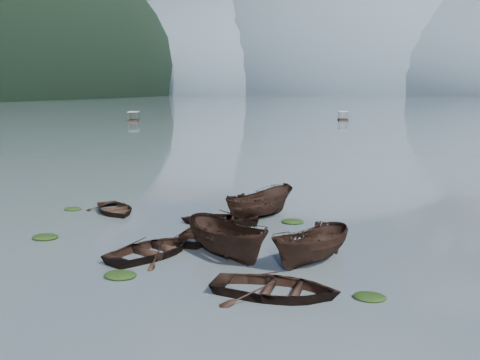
# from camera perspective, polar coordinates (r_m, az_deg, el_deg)

# --- Properties ---
(ground_plane) EXTENTS (2400.00, 2400.00, 0.00)m
(ground_plane) POSITION_cam_1_polar(r_m,az_deg,el_deg) (18.78, -9.31, -11.99)
(ground_plane) COLOR #4E5B62
(haze_mtn_a) EXTENTS (520.00, 520.00, 280.00)m
(haze_mtn_a) POSITION_cam_1_polar(r_m,az_deg,el_deg) (954.14, -1.95, 9.12)
(haze_mtn_a) COLOR #475666
(haze_mtn_a) RESTS_ON ground
(haze_mtn_b) EXTENTS (520.00, 520.00, 340.00)m
(haze_mtn_b) POSITION_cam_1_polar(r_m,az_deg,el_deg) (918.44, 10.27, 8.96)
(haze_mtn_b) COLOR #475666
(haze_mtn_b) RESTS_ON ground
(haze_mtn_c) EXTENTS (520.00, 520.00, 260.00)m
(haze_mtn_c) POSITION_cam_1_polar(r_m,az_deg,el_deg) (925.57, 22.84, 8.38)
(haze_mtn_c) COLOR #475666
(haze_mtn_c) RESTS_ON ground
(rowboat_1) EXTENTS (4.66, 5.24, 0.90)m
(rowboat_1) POSITION_cam_1_polar(r_m,az_deg,el_deg) (22.99, -9.26, -7.92)
(rowboat_1) COLOR black
(rowboat_1) RESTS_ON ground
(rowboat_2) EXTENTS (4.91, 4.46, 1.87)m
(rowboat_2) POSITION_cam_1_polar(r_m,az_deg,el_deg) (22.42, -1.30, -8.25)
(rowboat_2) COLOR black
(rowboat_2) RESTS_ON ground
(rowboat_3) EXTENTS (2.98, 4.04, 0.81)m
(rowboat_3) POSITION_cam_1_polar(r_m,az_deg,el_deg) (25.28, -4.03, -6.20)
(rowboat_3) COLOR black
(rowboat_3) RESTS_ON ground
(rowboat_4) EXTENTS (4.49, 3.27, 0.91)m
(rowboat_4) POSITION_cam_1_polar(r_m,az_deg,el_deg) (18.52, 3.80, -12.18)
(rowboat_4) COLOR black
(rowboat_4) RESTS_ON ground
(rowboat_5) EXTENTS (3.63, 4.62, 1.69)m
(rowboat_5) POSITION_cam_1_polar(r_m,az_deg,el_deg) (21.87, 7.61, -8.80)
(rowboat_5) COLOR black
(rowboat_5) RESTS_ON ground
(rowboat_6) EXTENTS (4.64, 4.70, 0.80)m
(rowboat_6) POSITION_cam_1_polar(r_m,az_deg,el_deg) (31.16, -13.22, -3.41)
(rowboat_6) COLOR black
(rowboat_6) RESTS_ON ground
(rowboat_7) EXTENTS (4.57, 3.64, 0.85)m
(rowboat_7) POSITION_cam_1_polar(r_m,az_deg,el_deg) (27.90, -2.20, -4.68)
(rowboat_7) COLOR black
(rowboat_7) RESTS_ON ground
(rowboat_8) EXTENTS (4.07, 4.93, 1.83)m
(rowboat_8) POSITION_cam_1_polar(r_m,az_deg,el_deg) (29.25, 2.13, -4.01)
(rowboat_8) COLOR black
(rowboat_8) RESTS_ON ground
(weed_clump_0) EXTENTS (1.24, 1.02, 0.27)m
(weed_clump_0) POSITION_cam_1_polar(r_m,az_deg,el_deg) (26.75, -20.05, -5.89)
(weed_clump_0) COLOR black
(weed_clump_0) RESTS_ON ground
(weed_clump_1) EXTENTS (1.11, 0.89, 0.24)m
(weed_clump_1) POSITION_cam_1_polar(r_m,az_deg,el_deg) (24.69, -3.58, -6.58)
(weed_clump_1) COLOR black
(weed_clump_1) RESTS_ON ground
(weed_clump_2) EXTENTS (1.24, 0.99, 0.27)m
(weed_clump_2) POSITION_cam_1_polar(r_m,az_deg,el_deg) (20.66, -12.66, -10.07)
(weed_clump_2) COLOR black
(weed_clump_2) RESTS_ON ground
(weed_clump_3) EXTENTS (0.84, 0.71, 0.19)m
(weed_clump_3) POSITION_cam_1_polar(r_m,az_deg,el_deg) (26.58, 10.20, -5.55)
(weed_clump_3) COLOR black
(weed_clump_3) RESTS_ON ground
(weed_clump_4) EXTENTS (1.11, 0.88, 0.23)m
(weed_clump_4) POSITION_cam_1_polar(r_m,az_deg,el_deg) (18.74, 13.66, -12.18)
(weed_clump_4) COLOR black
(weed_clump_4) RESTS_ON ground
(weed_clump_5) EXTENTS (1.05, 0.85, 0.22)m
(weed_clump_5) POSITION_cam_1_polar(r_m,az_deg,el_deg) (32.54, -17.41, -3.06)
(weed_clump_5) COLOR black
(weed_clump_5) RESTS_ON ground
(weed_clump_6) EXTENTS (0.97, 0.80, 0.20)m
(weed_clump_6) POSITION_cam_1_polar(r_m,az_deg,el_deg) (26.15, -0.56, -5.65)
(weed_clump_6) COLOR black
(weed_clump_6) RESTS_ON ground
(weed_clump_7) EXTENTS (1.18, 0.94, 0.26)m
(weed_clump_7) POSITION_cam_1_polar(r_m,az_deg,el_deg) (28.17, 5.66, -4.58)
(weed_clump_7) COLOR black
(weed_clump_7) RESTS_ON ground
(pontoon_left) EXTENTS (3.82, 5.83, 2.07)m
(pontoon_left) POSITION_cam_1_polar(r_m,az_deg,el_deg) (123.03, -11.25, 6.17)
(pontoon_left) COLOR black
(pontoon_left) RESTS_ON ground
(pontoon_centre) EXTENTS (2.90, 5.48, 2.00)m
(pontoon_centre) POSITION_cam_1_polar(r_m,az_deg,el_deg) (126.96, 10.93, 6.28)
(pontoon_centre) COLOR black
(pontoon_centre) RESTS_ON ground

